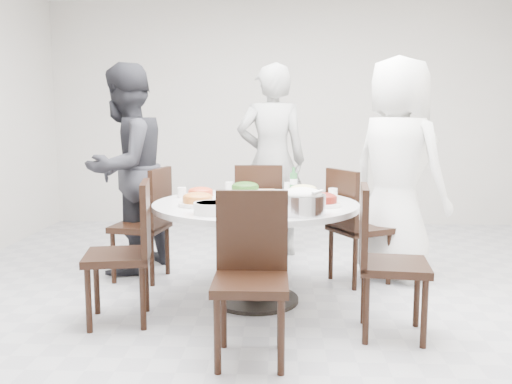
{
  "coord_description": "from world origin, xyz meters",
  "views": [
    {
      "loc": [
        -0.11,
        -3.91,
        1.38
      ],
      "look_at": [
        -0.28,
        0.05,
        0.82
      ],
      "focal_mm": 38.0,
      "sensor_mm": 36.0,
      "label": 1
    }
  ],
  "objects_px": {
    "chair_nw": "(140,224)",
    "diner_middle": "(272,161)",
    "chair_sw": "(117,253)",
    "chair_se": "(394,262)",
    "diner_left": "(126,169)",
    "beverage_bottle": "(294,180)",
    "diner_right": "(397,169)",
    "chair_s": "(251,279)",
    "soup_bowl": "(212,208)",
    "chair_ne": "(360,226)",
    "rice_bowl": "(302,204)",
    "chair_n": "(258,215)",
    "dining_table": "(256,252)"
  },
  "relations": [
    {
      "from": "chair_nw",
      "to": "diner_middle",
      "type": "distance_m",
      "value": 1.5
    },
    {
      "from": "chair_nw",
      "to": "chair_sw",
      "type": "bearing_deg",
      "value": 15.48
    },
    {
      "from": "chair_sw",
      "to": "chair_se",
      "type": "height_order",
      "value": "same"
    },
    {
      "from": "diner_left",
      "to": "diner_middle",
      "type": "bearing_deg",
      "value": 139.92
    },
    {
      "from": "beverage_bottle",
      "to": "diner_right",
      "type": "bearing_deg",
      "value": 9.29
    },
    {
      "from": "diner_middle",
      "to": "chair_nw",
      "type": "bearing_deg",
      "value": 34.94
    },
    {
      "from": "chair_s",
      "to": "soup_bowl",
      "type": "relative_size",
      "value": 4.0
    },
    {
      "from": "chair_ne",
      "to": "chair_nw",
      "type": "bearing_deg",
      "value": 61.44
    },
    {
      "from": "chair_s",
      "to": "rice_bowl",
      "type": "distance_m",
      "value": 0.7
    },
    {
      "from": "soup_bowl",
      "to": "chair_ne",
      "type": "bearing_deg",
      "value": 41.86
    },
    {
      "from": "soup_bowl",
      "to": "rice_bowl",
      "type": "bearing_deg",
      "value": 0.27
    },
    {
      "from": "chair_se",
      "to": "diner_middle",
      "type": "xyz_separation_m",
      "value": [
        -0.79,
        2.03,
        0.46
      ]
    },
    {
      "from": "chair_sw",
      "to": "diner_middle",
      "type": "height_order",
      "value": "diner_middle"
    },
    {
      "from": "chair_n",
      "to": "chair_nw",
      "type": "relative_size",
      "value": 1.0
    },
    {
      "from": "diner_middle",
      "to": "beverage_bottle",
      "type": "xyz_separation_m",
      "value": [
        0.19,
        -0.9,
        -0.08
      ]
    },
    {
      "from": "rice_bowl",
      "to": "chair_sw",
      "type": "bearing_deg",
      "value": 179.06
    },
    {
      "from": "chair_se",
      "to": "rice_bowl",
      "type": "relative_size",
      "value": 3.16
    },
    {
      "from": "chair_ne",
      "to": "chair_s",
      "type": "xyz_separation_m",
      "value": [
        -0.83,
        -1.52,
        0.0
      ]
    },
    {
      "from": "chair_ne",
      "to": "diner_right",
      "type": "height_order",
      "value": "diner_right"
    },
    {
      "from": "diner_middle",
      "to": "chair_ne",
      "type": "bearing_deg",
      "value": 124.7
    },
    {
      "from": "dining_table",
      "to": "soup_bowl",
      "type": "distance_m",
      "value": 0.68
    },
    {
      "from": "chair_nw",
      "to": "beverage_bottle",
      "type": "xyz_separation_m",
      "value": [
        1.29,
        0.01,
        0.38
      ]
    },
    {
      "from": "dining_table",
      "to": "chair_s",
      "type": "relative_size",
      "value": 1.58
    },
    {
      "from": "chair_n",
      "to": "chair_se",
      "type": "height_order",
      "value": "same"
    },
    {
      "from": "chair_n",
      "to": "chair_nw",
      "type": "height_order",
      "value": "same"
    },
    {
      "from": "diner_left",
      "to": "chair_ne",
      "type": "bearing_deg",
      "value": 105.34
    },
    {
      "from": "dining_table",
      "to": "rice_bowl",
      "type": "xyz_separation_m",
      "value": [
        0.32,
        -0.47,
        0.44
      ]
    },
    {
      "from": "chair_n",
      "to": "diner_right",
      "type": "distance_m",
      "value": 1.31
    },
    {
      "from": "dining_table",
      "to": "diner_middle",
      "type": "height_order",
      "value": "diner_middle"
    },
    {
      "from": "diner_right",
      "to": "diner_middle",
      "type": "xyz_separation_m",
      "value": [
        -1.07,
        0.76,
        0.01
      ]
    },
    {
      "from": "beverage_bottle",
      "to": "chair_s",
      "type": "bearing_deg",
      "value": -100.17
    },
    {
      "from": "chair_nw",
      "to": "rice_bowl",
      "type": "distance_m",
      "value": 1.69
    },
    {
      "from": "chair_se",
      "to": "chair_sw",
      "type": "bearing_deg",
      "value": 91.97
    },
    {
      "from": "chair_ne",
      "to": "dining_table",
      "type": "bearing_deg",
      "value": 93.33
    },
    {
      "from": "chair_nw",
      "to": "chair_se",
      "type": "height_order",
      "value": "same"
    },
    {
      "from": "chair_n",
      "to": "diner_middle",
      "type": "bearing_deg",
      "value": -108.28
    },
    {
      "from": "chair_ne",
      "to": "diner_left",
      "type": "height_order",
      "value": "diner_left"
    },
    {
      "from": "chair_n",
      "to": "diner_middle",
      "type": "distance_m",
      "value": 0.64
    },
    {
      "from": "chair_n",
      "to": "chair_s",
      "type": "relative_size",
      "value": 1.0
    },
    {
      "from": "rice_bowl",
      "to": "diner_middle",
      "type": "bearing_deg",
      "value": 96.76
    },
    {
      "from": "chair_sw",
      "to": "rice_bowl",
      "type": "distance_m",
      "value": 1.27
    },
    {
      "from": "diner_right",
      "to": "beverage_bottle",
      "type": "distance_m",
      "value": 0.89
    },
    {
      "from": "chair_ne",
      "to": "rice_bowl",
      "type": "xyz_separation_m",
      "value": [
        -0.52,
        -0.99,
        0.34
      ]
    },
    {
      "from": "chair_se",
      "to": "diner_left",
      "type": "relative_size",
      "value": 0.52
    },
    {
      "from": "beverage_bottle",
      "to": "chair_se",
      "type": "bearing_deg",
      "value": -62.02
    },
    {
      "from": "diner_middle",
      "to": "soup_bowl",
      "type": "bearing_deg",
      "value": 74.61
    },
    {
      "from": "chair_s",
      "to": "diner_left",
      "type": "distance_m",
      "value": 2.17
    },
    {
      "from": "chair_s",
      "to": "beverage_bottle",
      "type": "height_order",
      "value": "beverage_bottle"
    },
    {
      "from": "dining_table",
      "to": "chair_sw",
      "type": "bearing_deg",
      "value": -153.64
    },
    {
      "from": "chair_ne",
      "to": "rice_bowl",
      "type": "bearing_deg",
      "value": 123.66
    }
  ]
}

